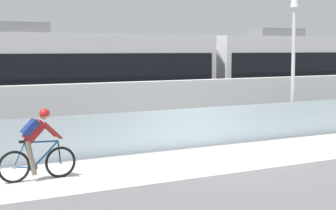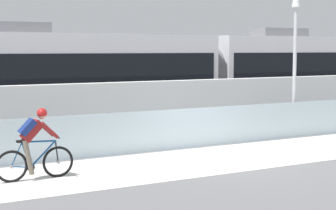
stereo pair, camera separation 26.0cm
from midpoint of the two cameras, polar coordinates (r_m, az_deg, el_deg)
The scene contains 9 objects.
ground_plane at distance 15.08m, azimuth 6.55°, elevation -5.42°, with size 200.00×200.00×0.00m, color slate.
bike_path_deck at distance 15.08m, azimuth 6.55°, elevation -5.40°, with size 32.00×3.20×0.01m, color silver.
glass_parapet at distance 16.50m, azimuth 2.84°, elevation -2.37°, with size 32.00×0.05×1.17m, color silver.
concrete_barrier_wall at distance 18.00m, azimuth -0.18°, elevation -0.52°, with size 32.00×0.36×1.89m, color white.
tram_rail_near at distance 20.31m, azimuth -3.56°, elevation -2.49°, with size 32.00×0.08×0.01m, color #595654.
tram_rail_far at distance 21.60m, azimuth -5.19°, elevation -2.01°, with size 32.00×0.08×0.01m, color #595654.
tram at distance 22.58m, azimuth 4.21°, elevation 3.15°, with size 22.56×2.54×3.81m.
cyclist_on_bike at distance 12.68m, azimuth -12.97°, elevation -3.99°, with size 1.77×0.58×1.61m.
lamp_post_antenna at distance 19.14m, azimuth 13.30°, elevation 6.73°, with size 0.28×0.28×5.20m.
Camera 2 is at (-8.51, -12.09, 2.91)m, focal length 59.46 mm.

